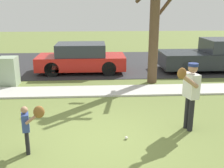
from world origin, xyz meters
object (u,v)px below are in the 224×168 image
(parked_hatchback_red, at_px, (81,58))
(street_tree_near, at_px, (155,17))
(parked_pickup_dark, at_px, (217,56))
(person_adult, at_px, (190,89))
(person_child, at_px, (29,123))
(utility_cabinet, at_px, (9,71))
(baseball, at_px, (126,138))

(parked_hatchback_red, bearing_deg, street_tree_near, 146.95)
(parked_hatchback_red, relative_size, parked_pickup_dark, 0.77)
(parked_hatchback_red, xyz_separation_m, parked_pickup_dark, (6.42, 0.02, 0.01))
(person_adult, xyz_separation_m, person_child, (-3.62, -0.91, -0.36))
(utility_cabinet, bearing_deg, street_tree_near, 0.61)
(person_child, bearing_deg, baseball, -0.27)
(parked_hatchback_red, distance_m, parked_pickup_dark, 6.42)
(person_adult, bearing_deg, parked_hatchback_red, -78.56)
(utility_cabinet, distance_m, street_tree_near, 5.97)
(person_adult, bearing_deg, baseball, 1.05)
(parked_hatchback_red, height_order, parked_pickup_dark, parked_pickup_dark)
(parked_hatchback_red, bearing_deg, person_child, 84.43)
(baseball, relative_size, parked_hatchback_red, 0.02)
(baseball, bearing_deg, utility_cabinet, 130.94)
(utility_cabinet, bearing_deg, person_child, -68.86)
(baseball, height_order, parked_pickup_dark, parked_pickup_dark)
(person_adult, distance_m, parked_hatchback_red, 6.88)
(parked_pickup_dark, bearing_deg, baseball, 52.72)
(baseball, height_order, street_tree_near, street_tree_near)
(street_tree_near, height_order, parked_pickup_dark, street_tree_near)
(person_adult, distance_m, street_tree_near, 4.56)
(street_tree_near, xyz_separation_m, parked_hatchback_red, (-2.93, 1.91, -1.90))
(person_child, distance_m, parked_hatchback_red, 7.16)
(person_adult, distance_m, parked_pickup_dark, 7.16)
(baseball, distance_m, utility_cabinet, 6.20)
(baseball, bearing_deg, street_tree_near, 71.53)
(baseball, bearing_deg, person_child, -166.49)
(person_child, height_order, street_tree_near, street_tree_near)
(utility_cabinet, height_order, street_tree_near, street_tree_near)
(baseball, distance_m, parked_hatchback_red, 6.80)
(person_adult, bearing_deg, utility_cabinet, -50.88)
(person_child, xyz_separation_m, parked_pickup_dark, (7.12, 7.15, -0.03))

